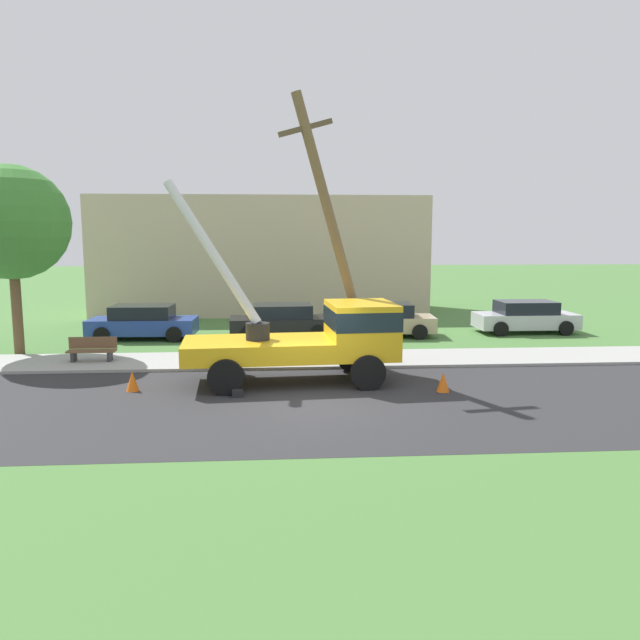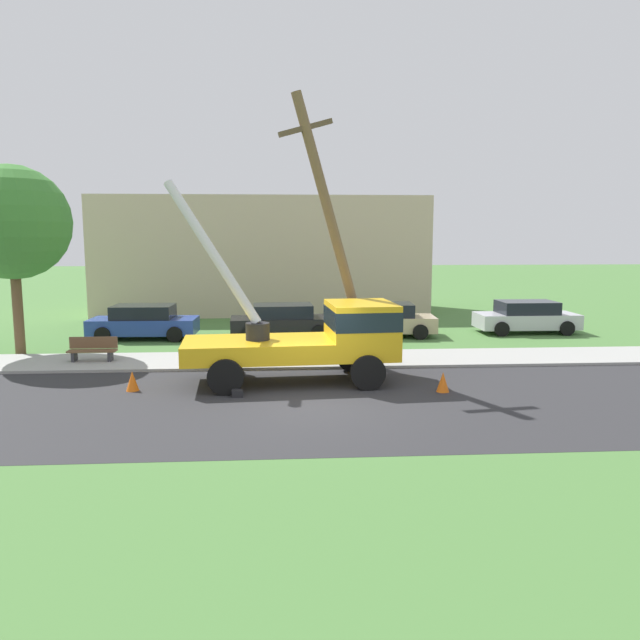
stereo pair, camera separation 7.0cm
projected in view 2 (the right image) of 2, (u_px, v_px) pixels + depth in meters
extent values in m
plane|color=#477538|center=(300.00, 331.00, 27.64)|extent=(120.00, 120.00, 0.00)
cube|color=#2B2B2D|center=(315.00, 403.00, 15.78)|extent=(80.00, 7.88, 0.01)
cube|color=#9E9E99|center=(306.00, 360.00, 21.06)|extent=(80.00, 2.82, 0.10)
cube|color=gold|center=(257.00, 349.00, 17.78)|extent=(4.46, 2.70, 0.55)
cube|color=gold|center=(361.00, 329.00, 18.12)|extent=(2.07, 2.53, 1.60)
cube|color=#19232D|center=(361.00, 317.00, 18.08)|extent=(2.09, 2.55, 0.56)
cylinder|color=black|center=(258.00, 331.00, 17.71)|extent=(0.70, 0.70, 0.50)
cylinder|color=silver|center=(212.00, 252.00, 17.85)|extent=(2.96, 1.46, 4.26)
cube|color=black|center=(237.00, 393.00, 16.40)|extent=(0.32, 0.32, 0.20)
cube|color=black|center=(237.00, 370.00, 19.25)|extent=(0.32, 0.32, 0.20)
cylinder|color=black|center=(368.00, 372.00, 17.09)|extent=(1.00, 0.30, 1.00)
cylinder|color=black|center=(352.00, 356.00, 19.44)|extent=(1.00, 0.30, 1.00)
cylinder|color=black|center=(226.00, 377.00, 16.55)|extent=(1.00, 0.30, 1.00)
cylinder|color=black|center=(227.00, 359.00, 18.90)|extent=(1.00, 0.30, 1.00)
cylinder|color=brown|center=(335.00, 236.00, 19.27)|extent=(2.88, 1.33, 8.70)
cube|color=brown|center=(306.00, 128.00, 18.41)|extent=(1.71, 0.76, 0.68)
cone|color=orange|center=(443.00, 382.00, 16.89)|extent=(0.36, 0.36, 0.56)
cone|color=orange|center=(132.00, 381.00, 16.99)|extent=(0.36, 0.36, 0.56)
cube|color=#263F99|center=(144.00, 326.00, 25.53)|extent=(4.45, 1.92, 0.65)
cube|color=black|center=(143.00, 312.00, 25.44)|extent=(2.51, 1.72, 0.55)
cylinder|color=black|center=(175.00, 334.00, 24.72)|extent=(0.64, 0.22, 0.64)
cylinder|color=black|center=(183.00, 328.00, 26.51)|extent=(0.64, 0.22, 0.64)
cylinder|color=black|center=(103.00, 335.00, 24.61)|extent=(0.64, 0.22, 0.64)
cylinder|color=black|center=(116.00, 328.00, 26.39)|extent=(0.64, 0.22, 0.64)
cube|color=black|center=(283.00, 325.00, 25.80)|extent=(4.48, 2.01, 0.65)
cube|color=black|center=(283.00, 311.00, 25.72)|extent=(2.54, 1.77, 0.55)
cylinder|color=black|center=(319.00, 333.00, 25.11)|extent=(0.64, 0.22, 0.64)
cylinder|color=black|center=(315.00, 326.00, 26.89)|extent=(0.64, 0.22, 0.64)
cylinder|color=black|center=(249.00, 334.00, 24.78)|extent=(0.64, 0.22, 0.64)
cylinder|color=black|center=(249.00, 328.00, 26.56)|extent=(0.64, 0.22, 0.64)
cube|color=tan|center=(383.00, 323.00, 26.18)|extent=(4.51, 2.08, 0.65)
cube|color=black|center=(384.00, 310.00, 26.10)|extent=(2.57, 1.81, 0.55)
cylinder|color=black|center=(420.00, 332.00, 25.33)|extent=(0.64, 0.22, 0.64)
cylinder|color=black|center=(414.00, 326.00, 27.11)|extent=(0.64, 0.22, 0.64)
cylinder|color=black|center=(351.00, 332.00, 25.32)|extent=(0.64, 0.22, 0.64)
cylinder|color=black|center=(349.00, 326.00, 27.10)|extent=(0.64, 0.22, 0.64)
cube|color=#B7B7BF|center=(526.00, 321.00, 27.08)|extent=(4.40, 1.81, 0.65)
cube|color=black|center=(527.00, 307.00, 27.00)|extent=(2.47, 1.66, 0.55)
cylinder|color=black|center=(567.00, 328.00, 26.32)|extent=(0.64, 0.22, 0.64)
cylinder|color=black|center=(549.00, 322.00, 28.10)|extent=(0.64, 0.22, 0.64)
cylinder|color=black|center=(502.00, 329.00, 26.12)|extent=(0.64, 0.22, 0.64)
cylinder|color=black|center=(487.00, 323.00, 27.90)|extent=(0.64, 0.22, 0.64)
cube|color=brown|center=(92.00, 351.00, 20.53)|extent=(1.60, 0.44, 0.06)
cube|color=brown|center=(94.00, 343.00, 20.69)|extent=(1.60, 0.06, 0.40)
cube|color=#333338|center=(74.00, 358.00, 20.52)|extent=(0.10, 0.40, 0.45)
cube|color=#333338|center=(111.00, 357.00, 20.60)|extent=(0.10, 0.40, 0.45)
cylinder|color=brown|center=(17.00, 294.00, 21.97)|extent=(0.36, 0.36, 4.47)
sphere|color=#3D7F33|center=(12.00, 222.00, 21.62)|extent=(4.09, 4.09, 4.09)
cube|color=#C6B293|center=(263.00, 255.00, 34.45)|extent=(18.00, 6.00, 6.40)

